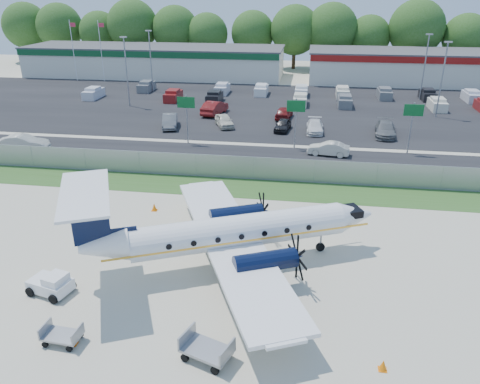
# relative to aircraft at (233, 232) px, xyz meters

# --- Properties ---
(ground) EXTENTS (170.00, 170.00, 0.00)m
(ground) POSITION_rel_aircraft_xyz_m (-0.38, -0.72, -2.13)
(ground) COLOR beige
(ground) RESTS_ON ground
(grass_verge) EXTENTS (170.00, 4.00, 0.02)m
(grass_verge) POSITION_rel_aircraft_xyz_m (-0.38, 11.28, -2.12)
(grass_verge) COLOR #2D561E
(grass_verge) RESTS_ON ground
(access_road) EXTENTS (170.00, 8.00, 0.02)m
(access_road) POSITION_rel_aircraft_xyz_m (-0.38, 18.28, -2.11)
(access_road) COLOR black
(access_road) RESTS_ON ground
(parking_lot) EXTENTS (170.00, 32.00, 0.02)m
(parking_lot) POSITION_rel_aircraft_xyz_m (-0.38, 39.28, -2.11)
(parking_lot) COLOR black
(parking_lot) RESTS_ON ground
(perimeter_fence) EXTENTS (120.00, 0.06, 1.99)m
(perimeter_fence) POSITION_rel_aircraft_xyz_m (-0.38, 13.28, -1.12)
(perimeter_fence) COLOR gray
(perimeter_fence) RESTS_ON ground
(building_west) EXTENTS (46.40, 12.40, 5.24)m
(building_west) POSITION_rel_aircraft_xyz_m (-24.38, 61.26, 0.51)
(building_west) COLOR silver
(building_west) RESTS_ON ground
(building_east) EXTENTS (44.40, 12.40, 5.24)m
(building_east) POSITION_rel_aircraft_xyz_m (25.62, 61.26, 0.51)
(building_east) COLOR silver
(building_east) RESTS_ON ground
(sign_left) EXTENTS (1.80, 0.26, 5.00)m
(sign_left) POSITION_rel_aircraft_xyz_m (-8.38, 22.19, 1.49)
(sign_left) COLOR gray
(sign_left) RESTS_ON ground
(sign_mid) EXTENTS (1.80, 0.26, 5.00)m
(sign_mid) POSITION_rel_aircraft_xyz_m (2.62, 22.19, 1.49)
(sign_mid) COLOR gray
(sign_mid) RESTS_ON ground
(sign_right) EXTENTS (1.80, 0.26, 5.00)m
(sign_right) POSITION_rel_aircraft_xyz_m (13.62, 22.19, 1.49)
(sign_right) COLOR gray
(sign_right) RESTS_ON ground
(flagpole_west) EXTENTS (1.06, 0.12, 10.00)m
(flagpole_west) POSITION_rel_aircraft_xyz_m (-36.31, 54.28, 3.52)
(flagpole_west) COLOR white
(flagpole_west) RESTS_ON ground
(flagpole_east) EXTENTS (1.06, 0.12, 10.00)m
(flagpole_east) POSITION_rel_aircraft_xyz_m (-31.31, 54.28, 3.52)
(flagpole_east) COLOR white
(flagpole_east) RESTS_ON ground
(light_pole_nw) EXTENTS (0.90, 0.35, 9.09)m
(light_pole_nw) POSITION_rel_aircraft_xyz_m (-20.38, 37.28, 3.11)
(light_pole_nw) COLOR gray
(light_pole_nw) RESTS_ON ground
(light_pole_ne) EXTENTS (0.90, 0.35, 9.09)m
(light_pole_ne) POSITION_rel_aircraft_xyz_m (19.62, 37.28, 3.11)
(light_pole_ne) COLOR gray
(light_pole_ne) RESTS_ON ground
(light_pole_sw) EXTENTS (0.90, 0.35, 9.09)m
(light_pole_sw) POSITION_rel_aircraft_xyz_m (-20.38, 47.28, 3.11)
(light_pole_sw) COLOR gray
(light_pole_sw) RESTS_ON ground
(light_pole_se) EXTENTS (0.90, 0.35, 9.09)m
(light_pole_se) POSITION_rel_aircraft_xyz_m (19.62, 47.28, 3.11)
(light_pole_se) COLOR gray
(light_pole_se) RESTS_ON ground
(tree_line) EXTENTS (112.00, 6.00, 14.00)m
(tree_line) POSITION_rel_aircraft_xyz_m (-0.38, 73.28, -2.13)
(tree_line) COLOR #264F17
(tree_line) RESTS_ON ground
(aircraft) EXTENTS (17.68, 17.16, 5.50)m
(aircraft) POSITION_rel_aircraft_xyz_m (0.00, 0.00, 0.00)
(aircraft) COLOR white
(aircraft) RESTS_ON ground
(pushback_tug) EXTENTS (2.43, 2.02, 1.17)m
(pushback_tug) POSITION_rel_aircraft_xyz_m (-8.98, -4.19, -1.56)
(pushback_tug) COLOR white
(pushback_tug) RESTS_ON ground
(baggage_cart_near) EXTENTS (1.78, 1.15, 0.90)m
(baggage_cart_near) POSITION_rel_aircraft_xyz_m (-6.61, -7.65, -1.71)
(baggage_cart_near) COLOR gray
(baggage_cart_near) RESTS_ON ground
(baggage_cart_far) EXTENTS (2.49, 1.98, 1.14)m
(baggage_cart_far) POSITION_rel_aircraft_xyz_m (0.10, -7.69, -1.60)
(baggage_cart_far) COLOR gray
(baggage_cart_far) RESTS_ON ground
(cone_nose) EXTENTS (0.37, 0.37, 0.52)m
(cone_nose) POSITION_rel_aircraft_xyz_m (7.59, -7.22, -1.88)
(cone_nose) COLOR orange
(cone_nose) RESTS_ON ground
(cone_port_wing) EXTENTS (0.34, 0.34, 0.48)m
(cone_port_wing) POSITION_rel_aircraft_xyz_m (-6.09, -7.70, -1.90)
(cone_port_wing) COLOR orange
(cone_port_wing) RESTS_ON ground
(cone_starboard_wing) EXTENTS (0.40, 0.40, 0.57)m
(cone_starboard_wing) POSITION_rel_aircraft_xyz_m (-6.81, 6.25, -1.86)
(cone_starboard_wing) COLOR orange
(cone_starboard_wing) RESTS_ON ground
(road_car_west) EXTENTS (4.99, 2.32, 1.58)m
(road_car_west) POSITION_rel_aircraft_xyz_m (-23.84, 17.46, -2.13)
(road_car_west) COLOR beige
(road_car_west) RESTS_ON ground
(road_car_mid) EXTENTS (4.11, 1.89, 1.31)m
(road_car_mid) POSITION_rel_aircraft_xyz_m (5.95, 20.55, -2.13)
(road_car_mid) COLOR beige
(road_car_mid) RESTS_ON ground
(parked_car_a) EXTENTS (2.64, 4.82, 1.51)m
(parked_car_a) POSITION_rel_aircraft_xyz_m (-11.92, 27.78, -2.13)
(parked_car_a) COLOR #595B5E
(parked_car_a) RESTS_ON ground
(parked_car_b) EXTENTS (3.15, 4.44, 1.40)m
(parked_car_b) POSITION_rel_aircraft_xyz_m (-5.78, 29.08, -2.13)
(parked_car_b) COLOR beige
(parked_car_b) RESTS_ON ground
(parked_car_c) EXTENTS (2.03, 3.97, 1.30)m
(parked_car_c) POSITION_rel_aircraft_xyz_m (1.06, 28.37, -2.13)
(parked_car_c) COLOR black
(parked_car_c) RESTS_ON ground
(parked_car_d) EXTENTS (1.88, 4.49, 1.29)m
(parked_car_d) POSITION_rel_aircraft_xyz_m (4.64, 28.28, -2.13)
(parked_car_d) COLOR silver
(parked_car_d) RESTS_ON ground
(parked_car_e) EXTENTS (2.59, 5.32, 1.49)m
(parked_car_e) POSITION_rel_aircraft_xyz_m (12.22, 28.00, -2.13)
(parked_car_e) COLOR #595B5E
(parked_car_e) RESTS_ON ground
(parked_car_f) EXTENTS (2.81, 5.47, 1.72)m
(parked_car_f) POSITION_rel_aircraft_xyz_m (-8.03, 34.58, -2.13)
(parked_car_f) COLOR maroon
(parked_car_f) RESTS_ON ground
(parked_car_g) EXTENTS (2.23, 4.54, 1.49)m
(parked_car_g) POSITION_rel_aircraft_xyz_m (0.87, 33.70, -2.13)
(parked_car_g) COLOR maroon
(parked_car_g) RESTS_ON ground
(far_parking_rows) EXTENTS (56.00, 10.00, 1.60)m
(far_parking_rows) POSITION_rel_aircraft_xyz_m (-0.38, 44.28, -2.13)
(far_parking_rows) COLOR gray
(far_parking_rows) RESTS_ON ground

